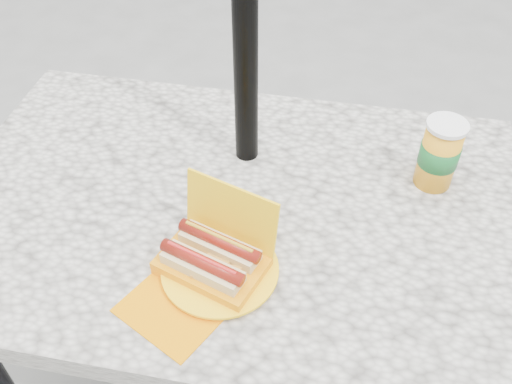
% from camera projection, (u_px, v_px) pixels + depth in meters
% --- Properties ---
extents(ground, '(60.00, 60.00, 0.00)m').
position_uv_depth(ground, '(239.00, 380.00, 1.70)').
color(ground, slate).
extents(picnic_table, '(1.20, 0.80, 0.75)m').
position_uv_depth(picnic_table, '(233.00, 238.00, 1.25)').
color(picnic_table, beige).
rests_on(picnic_table, ground).
extents(umbrella_pole, '(0.05, 0.05, 2.20)m').
position_uv_depth(umbrella_pole, '(245.00, 8.00, 1.04)').
color(umbrella_pole, black).
rests_on(umbrella_pole, ground).
extents(hotdog_box, '(0.22, 0.20, 0.15)m').
position_uv_depth(hotdog_box, '(213.00, 258.00, 1.03)').
color(hotdog_box, yellow).
rests_on(hotdog_box, picnic_table).
extents(fries_plate, '(0.28, 0.30, 0.04)m').
position_uv_depth(fries_plate, '(217.00, 271.00, 1.04)').
color(fries_plate, orange).
rests_on(fries_plate, picnic_table).
extents(soda_cup, '(0.08, 0.08, 0.16)m').
position_uv_depth(soda_cup, '(439.00, 154.00, 1.17)').
color(soda_cup, orange).
rests_on(soda_cup, picnic_table).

